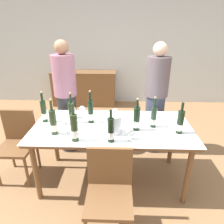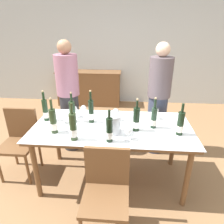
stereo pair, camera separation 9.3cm
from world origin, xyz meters
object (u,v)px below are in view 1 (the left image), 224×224
(wine_bottle_3, at_px, (53,123))
(wine_glass_3, at_px, (130,131))
(wine_bottle_8, at_px, (180,123))
(chair_left_end, at_px, (18,140))
(wine_bottle_5, at_px, (111,131))
(person_guest_left, at_px, (156,101))
(wine_bottle_0, at_px, (137,120))
(wine_bottle_4, at_px, (154,117))
(wine_glass_4, at_px, (115,112))
(wine_bottle_7, at_px, (74,128))
(ice_bucket, at_px, (114,123))
(wine_glass_5, at_px, (155,110))
(chair_near_front, at_px, (109,188))
(wine_bottle_6, at_px, (44,112))
(wine_glass_0, at_px, (73,110))
(dining_table, at_px, (112,131))
(wine_glass_1, at_px, (68,123))
(wine_bottle_2, at_px, (72,113))
(wine_glass_2, at_px, (82,109))
(person_host, at_px, (66,99))
(wine_bottle_1, at_px, (91,112))
(sideboard_cabinet, at_px, (84,88))

(wine_bottle_3, bearing_deg, wine_glass_3, -5.76)
(wine_bottle_8, xyz_separation_m, chair_left_end, (-1.96, 0.22, -0.39))
(wine_bottle_5, distance_m, person_guest_left, 1.24)
(wine_bottle_0, relative_size, wine_bottle_8, 1.06)
(wine_bottle_4, xyz_separation_m, wine_glass_4, (-0.44, 0.16, -0.02))
(chair_left_end, bearing_deg, wine_bottle_7, -25.88)
(wine_bottle_5, bearing_deg, ice_bucket, 82.41)
(ice_bucket, distance_m, wine_bottle_4, 0.48)
(wine_glass_5, height_order, chair_near_front, wine_glass_5)
(wine_bottle_8, distance_m, person_guest_left, 0.88)
(wine_bottle_8, bearing_deg, wine_bottle_6, 171.69)
(ice_bucket, distance_m, wine_glass_0, 0.64)
(wine_bottle_7, distance_m, wine_glass_5, 1.07)
(dining_table, bearing_deg, wine_glass_1, -164.01)
(wine_bottle_2, xyz_separation_m, wine_glass_1, (0.01, -0.23, -0.03))
(wine_bottle_5, bearing_deg, wine_bottle_2, 138.94)
(chair_near_front, bearing_deg, wine_bottle_3, 141.76)
(dining_table, distance_m, wine_glass_0, 0.57)
(wine_glass_4, bearing_deg, wine_bottle_7, -129.08)
(wine_glass_3, bearing_deg, wine_bottle_8, 14.98)
(wine_glass_1, xyz_separation_m, wine_glass_2, (0.09, 0.41, 0.00))
(wine_bottle_8, height_order, wine_glass_5, wine_bottle_8)
(wine_glass_1, relative_size, wine_glass_5, 0.95)
(wine_bottle_8, relative_size, wine_glass_3, 2.51)
(dining_table, bearing_deg, person_host, 135.45)
(wine_bottle_7, bearing_deg, wine_glass_1, 120.92)
(wine_bottle_0, distance_m, wine_bottle_3, 0.91)
(wine_bottle_4, distance_m, wine_bottle_5, 0.59)
(ice_bucket, relative_size, wine_bottle_4, 0.58)
(wine_glass_3, distance_m, wine_glass_4, 0.47)
(ice_bucket, height_order, wine_bottle_3, wine_bottle_3)
(wine_glass_2, distance_m, person_host, 0.53)
(wine_bottle_5, bearing_deg, wine_bottle_8, 15.07)
(wine_glass_2, xyz_separation_m, person_host, (-0.31, 0.43, -0.02))
(wine_bottle_0, xyz_separation_m, wine_bottle_1, (-0.53, 0.17, 0.01))
(wine_glass_5, relative_size, chair_left_end, 0.17)
(wine_bottle_6, xyz_separation_m, chair_near_front, (0.82, -0.78, -0.41))
(wine_glass_3, xyz_separation_m, person_guest_left, (0.44, 1.01, -0.04))
(person_host, bearing_deg, sideboard_cabinet, 92.35)
(wine_bottle_8, bearing_deg, wine_bottle_3, -177.25)
(dining_table, height_order, wine_glass_0, wine_glass_0)
(wine_bottle_3, distance_m, person_guest_left, 1.56)
(wine_glass_2, bearing_deg, ice_bucket, -45.47)
(wine_bottle_0, height_order, person_guest_left, person_guest_left)
(wine_glass_3, xyz_separation_m, wine_glass_5, (0.34, 0.53, 0.01))
(wine_glass_1, xyz_separation_m, wine_glass_4, (0.52, 0.30, 0.01))
(wine_bottle_4, bearing_deg, wine_glass_4, 160.07)
(wine_glass_5, bearing_deg, wine_bottle_6, -173.52)
(person_host, relative_size, person_guest_left, 1.02)
(wine_glass_4, relative_size, person_host, 0.09)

